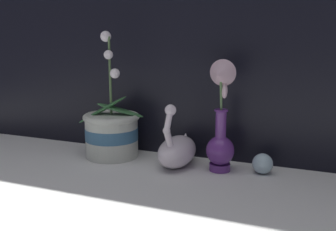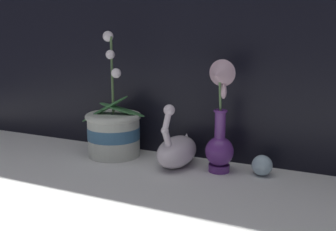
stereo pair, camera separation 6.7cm
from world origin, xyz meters
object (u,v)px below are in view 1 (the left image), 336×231
(swan_figurine, at_px, (177,149))
(blue_vase, at_px, (220,125))
(orchid_potted_plant, at_px, (112,131))
(glass_sphere, at_px, (263,164))

(swan_figurine, relative_size, blue_vase, 0.61)
(orchid_potted_plant, distance_m, glass_sphere, 0.50)
(orchid_potted_plant, xyz_separation_m, swan_figurine, (0.24, -0.01, -0.03))
(blue_vase, distance_m, glass_sphere, 0.17)
(blue_vase, bearing_deg, glass_sphere, 12.80)
(glass_sphere, bearing_deg, swan_figurine, -174.04)
(orchid_potted_plant, bearing_deg, blue_vase, -1.71)
(swan_figurine, xyz_separation_m, glass_sphere, (0.26, 0.03, -0.02))
(blue_vase, height_order, glass_sphere, blue_vase)
(blue_vase, xyz_separation_m, glass_sphere, (0.12, 0.03, -0.11))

